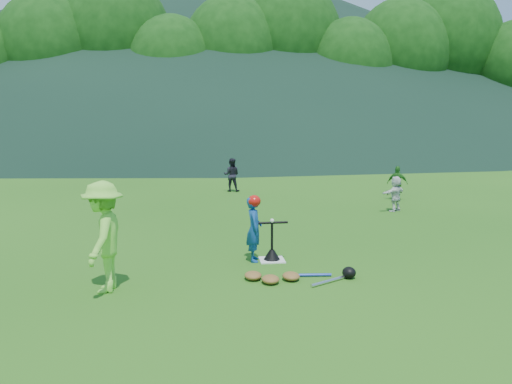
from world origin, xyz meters
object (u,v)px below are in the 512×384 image
at_px(home_plate, 272,260).
at_px(equipment_pile, 291,276).
at_px(fielder_c, 397,183).
at_px(fielder_d, 395,194).
at_px(batter_child, 254,229).
at_px(fielder_b, 232,175).
at_px(adult_coach, 104,237).
at_px(batting_tee, 272,253).

xyz_separation_m(home_plate, equipment_pile, (0.14, -1.16, 0.06)).
xyz_separation_m(fielder_c, fielder_d, (-0.83, -1.89, -0.05)).
bearing_deg(fielder_c, batter_child, 76.92).
bearing_deg(fielder_b, fielder_c, 166.92).
distance_m(batter_child, equipment_pile, 1.37).
bearing_deg(equipment_pile, adult_coach, -176.85).
distance_m(home_plate, fielder_d, 6.14).
height_order(fielder_b, fielder_c, fielder_b).
bearing_deg(adult_coach, fielder_b, 171.07).
bearing_deg(equipment_pile, home_plate, 96.93).
bearing_deg(fielder_c, home_plate, 78.75).
bearing_deg(batter_child, fielder_b, 2.45).
bearing_deg(fielder_b, fielder_d, 147.32).
height_order(home_plate, equipment_pile, equipment_pile).
distance_m(batter_child, fielder_d, 6.34).
xyz_separation_m(batting_tee, equipment_pile, (0.14, -1.16, -0.06)).
xyz_separation_m(home_plate, batting_tee, (0.00, 0.00, 0.12)).
height_order(home_plate, batter_child, batter_child).
height_order(batter_child, equipment_pile, batter_child).
relative_size(home_plate, fielder_c, 0.42).
bearing_deg(batting_tee, home_plate, 0.00).
distance_m(batter_child, fielder_b, 8.88).
bearing_deg(fielder_c, adult_coach, 71.73).
bearing_deg(home_plate, fielder_d, 47.23).
relative_size(fielder_b, batting_tee, 1.75).
height_order(batting_tee, equipment_pile, batting_tee).
xyz_separation_m(fielder_c, batting_tee, (-4.99, -6.38, -0.41)).
height_order(adult_coach, batting_tee, adult_coach).
distance_m(adult_coach, equipment_pile, 2.96).
bearing_deg(equipment_pile, batting_tee, 96.93).
height_order(home_plate, fielder_c, fielder_c).
height_order(home_plate, batting_tee, batting_tee).
bearing_deg(batter_child, adult_coach, 122.79).
bearing_deg(fielder_d, fielder_c, -148.05).
height_order(fielder_c, fielder_d, fielder_c).
bearing_deg(fielder_d, fielder_b, -80.09).
distance_m(home_plate, fielder_b, 8.91).
distance_m(fielder_c, batting_tee, 8.11).
xyz_separation_m(home_plate, fielder_b, (-0.13, 8.89, 0.58)).
height_order(fielder_b, batting_tee, fielder_b).
bearing_deg(batting_tee, batter_child, 177.41).
height_order(fielder_d, equipment_pile, fielder_d).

